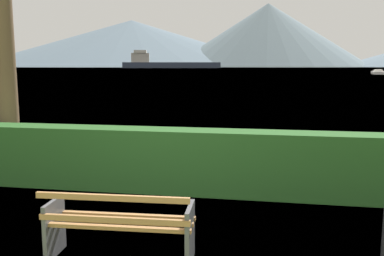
% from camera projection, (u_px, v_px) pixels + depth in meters
% --- Properties ---
extents(water_surface, '(620.00, 620.00, 0.00)m').
position_uv_depth(water_surface, '(266.00, 68.00, 306.32)').
color(water_surface, '#7A99A8').
rests_on(water_surface, ground_plane).
extents(park_bench, '(1.73, 0.66, 0.87)m').
position_uv_depth(park_bench, '(120.00, 225.00, 4.80)').
color(park_bench, '#A0703F').
rests_on(park_bench, ground_plane).
extents(hedge_row, '(8.51, 0.60, 1.12)m').
position_uv_depth(hedge_row, '(173.00, 160.00, 7.46)').
color(hedge_row, '#285B23').
rests_on(hedge_row, ground_plane).
extents(cargo_ship_large, '(72.88, 28.21, 13.09)m').
position_uv_depth(cargo_ship_large, '(164.00, 63.00, 313.56)').
color(cargo_ship_large, '#2D384C').
rests_on(cargo_ship_large, water_surface).
extents(fishing_boat_near, '(4.03, 9.21, 1.13)m').
position_uv_depth(fishing_boat_near, '(378.00, 72.00, 103.61)').
color(fishing_boat_near, silver).
rests_on(fishing_boat_near, water_surface).
extents(distant_hills, '(794.66, 424.89, 77.48)m').
position_uv_depth(distant_hills, '(223.00, 42.00, 553.87)').
color(distant_hills, slate).
rests_on(distant_hills, ground_plane).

